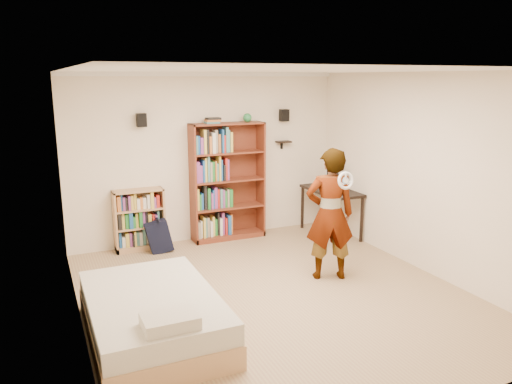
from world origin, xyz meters
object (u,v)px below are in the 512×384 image
(low_bookshelf, at_px, (139,220))
(computer_desk, at_px, (331,212))
(daybed, at_px, (153,310))
(tall_bookshelf, at_px, (228,182))
(person, at_px, (330,214))

(low_bookshelf, relative_size, computer_desk, 0.82)
(low_bookshelf, bearing_deg, daybed, -98.74)
(tall_bookshelf, height_order, low_bookshelf, tall_bookshelf)
(low_bookshelf, relative_size, person, 0.54)
(low_bookshelf, height_order, daybed, low_bookshelf)
(daybed, xyz_separation_m, person, (2.50, 0.60, 0.59))
(tall_bookshelf, bearing_deg, computer_desk, -18.23)
(daybed, bearing_deg, low_bookshelf, 81.26)
(computer_desk, bearing_deg, low_bookshelf, 169.47)
(daybed, distance_m, person, 2.63)
(tall_bookshelf, relative_size, daybed, 0.98)
(person, bearing_deg, low_bookshelf, -26.87)
(tall_bookshelf, bearing_deg, person, -73.95)
(tall_bookshelf, relative_size, computer_desk, 1.66)
(low_bookshelf, bearing_deg, tall_bookshelf, -1.32)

